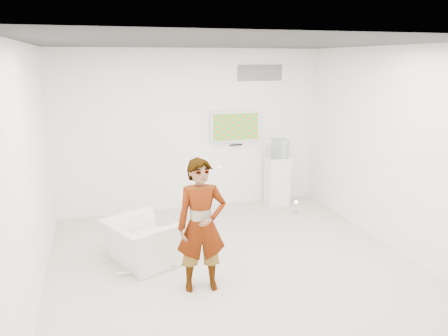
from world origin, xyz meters
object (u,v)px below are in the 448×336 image
Objects in this scene: pedestal at (277,181)px; floor_uplight at (296,208)px; person at (201,226)px; tv at (235,127)px; armchair at (143,242)px.

floor_uplight is at bearing -81.44° from pedestal.
person is at bearing -128.64° from pedestal.
tv is 3.19m from armchair.
person reaches higher than floor_uplight.
armchair is (-0.63, 0.92, -0.52)m from person.
tv is at bearing -68.74° from armchair.
armchair is at bearing -134.33° from tv.
person is 1.72× the size of armchair.
armchair is at bearing -157.94° from floor_uplight.
tv reaches higher than floor_uplight.
tv reaches higher than person.
armchair is at bearing -146.90° from pedestal.
pedestal is 0.76m from floor_uplight.
tv reaches higher than pedestal.
pedestal reaches higher than armchair.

